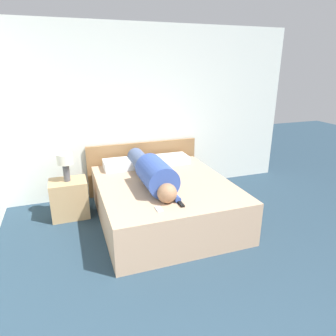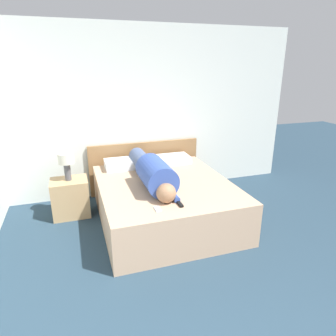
{
  "view_description": "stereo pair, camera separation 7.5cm",
  "coord_description": "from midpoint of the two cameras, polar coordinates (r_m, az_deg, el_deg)",
  "views": [
    {
      "loc": [
        -1.09,
        -0.78,
        2.01
      ],
      "look_at": [
        0.08,
        2.54,
        0.79
      ],
      "focal_mm": 32.0,
      "sensor_mm": 36.0,
      "label": 1
    },
    {
      "loc": [
        -1.02,
        -0.8,
        2.01
      ],
      "look_at": [
        0.08,
        2.54,
        0.79
      ],
      "focal_mm": 32.0,
      "sensor_mm": 36.0,
      "label": 2
    }
  ],
  "objects": [
    {
      "name": "wall_back",
      "position": [
        4.79,
        -5.39,
        10.46
      ],
      "size": [
        5.23,
        0.06,
        2.6
      ],
      "color": "silver",
      "rests_on": "ground_plane"
    },
    {
      "name": "bed",
      "position": [
        4.05,
        -0.11,
        -6.36
      ],
      "size": [
        1.68,
        1.95,
        0.54
      ],
      "color": "tan",
      "rests_on": "ground_plane"
    },
    {
      "name": "headboard",
      "position": [
        4.95,
        -3.96,
        0.24
      ],
      "size": [
        1.8,
        0.04,
        0.83
      ],
      "color": "olive",
      "rests_on": "ground_plane"
    },
    {
      "name": "nightstand",
      "position": [
        4.38,
        -17.6,
        -5.4
      ],
      "size": [
        0.49,
        0.4,
        0.53
      ],
      "color": "tan",
      "rests_on": "ground_plane"
    },
    {
      "name": "table_lamp",
      "position": [
        4.2,
        -18.31,
        1.21
      ],
      "size": [
        0.21,
        0.21,
        0.38
      ],
      "color": "#4C4C51",
      "rests_on": "nightstand"
    },
    {
      "name": "person_lying",
      "position": [
        3.85,
        -2.47,
        -0.75
      ],
      "size": [
        0.38,
        1.61,
        0.38
      ],
      "color": "#936B4C",
      "rests_on": "bed"
    },
    {
      "name": "pillow_near_headboard",
      "position": [
        4.52,
        -8.0,
        0.8
      ],
      "size": [
        0.54,
        0.35,
        0.12
      ],
      "color": "white",
      "rests_on": "bed"
    },
    {
      "name": "pillow_second",
      "position": [
        4.71,
        1.33,
        1.66
      ],
      "size": [
        0.52,
        0.35,
        0.11
      ],
      "color": "white",
      "rests_on": "bed"
    },
    {
      "name": "tv_remote",
      "position": [
        3.33,
        2.89,
        -6.83
      ],
      "size": [
        0.04,
        0.15,
        0.02
      ],
      "color": "black",
      "rests_on": "bed"
    },
    {
      "name": "cell_phone",
      "position": [
        3.23,
        -1.33,
        -7.8
      ],
      "size": [
        0.06,
        0.13,
        0.01
      ],
      "color": "#B2B7BC",
      "rests_on": "bed"
    }
  ]
}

